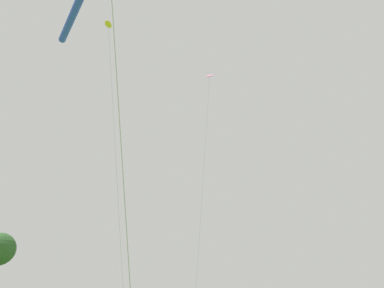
% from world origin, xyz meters
% --- Properties ---
extents(small_kite_bird_shape, '(1.99, 4.11, 17.07)m').
position_xyz_m(small_kite_bird_shape, '(10.36, 21.41, 13.90)').
color(small_kite_bird_shape, pink).
rests_on(small_kite_bird_shape, ground).
extents(small_kite_diamond_red, '(3.27, 1.05, 17.27)m').
position_xyz_m(small_kite_diamond_red, '(1.22, 20.78, 16.48)').
color(small_kite_diamond_red, yellow).
rests_on(small_kite_diamond_red, ground).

